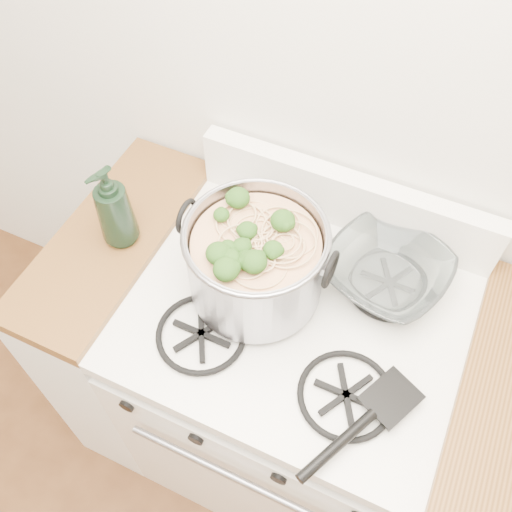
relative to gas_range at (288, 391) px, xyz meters
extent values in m
plane|color=silver|center=(0.00, 0.34, 0.91)|extent=(3.60, 0.00, 3.60)
cube|color=white|center=(0.00, 0.00, -0.03)|extent=(0.76, 0.65, 0.81)
cube|color=white|center=(0.00, 0.00, 0.44)|extent=(0.76, 0.65, 0.04)
cube|color=black|center=(0.00, -0.31, -0.02)|extent=(0.58, 0.02, 0.46)
cube|color=black|center=(0.00, 0.00, 0.48)|extent=(0.60, 0.56, 0.02)
cylinder|color=black|center=(-0.28, -0.32, 0.34)|extent=(0.04, 0.03, 0.04)
cylinder|color=black|center=(-0.10, -0.32, 0.34)|extent=(0.04, 0.03, 0.04)
cylinder|color=black|center=(0.10, -0.32, 0.34)|extent=(0.04, 0.03, 0.04)
cylinder|color=black|center=(0.28, -0.32, 0.34)|extent=(0.04, 0.03, 0.04)
cube|color=silver|center=(-0.51, 0.00, 0.00)|extent=(0.25, 0.65, 0.88)
cube|color=#4F3013|center=(-0.51, 0.00, 0.46)|extent=(0.25, 0.65, 0.04)
cylinder|color=gray|center=(-0.11, 0.01, 0.59)|extent=(0.30, 0.30, 0.20)
torus|color=gray|center=(-0.11, 0.01, 0.68)|extent=(0.31, 0.31, 0.01)
torus|color=black|center=(-0.27, 0.01, 0.66)|extent=(0.01, 0.08, 0.08)
torus|color=black|center=(0.06, 0.01, 0.66)|extent=(0.01, 0.08, 0.08)
cylinder|color=tan|center=(-0.11, 0.01, 0.57)|extent=(0.28, 0.28, 0.17)
sphere|color=#224612|center=(-0.11, 0.01, 0.68)|extent=(0.04, 0.04, 0.04)
sphere|color=#224612|center=(-0.11, 0.01, 0.68)|extent=(0.04, 0.04, 0.04)
sphere|color=#224612|center=(-0.11, 0.01, 0.68)|extent=(0.04, 0.04, 0.04)
sphere|color=#224612|center=(-0.11, 0.01, 0.68)|extent=(0.04, 0.04, 0.04)
sphere|color=#224612|center=(-0.11, 0.01, 0.68)|extent=(0.04, 0.04, 0.04)
sphere|color=#224612|center=(-0.11, 0.01, 0.68)|extent=(0.04, 0.04, 0.04)
sphere|color=#224612|center=(-0.11, 0.01, 0.68)|extent=(0.04, 0.04, 0.04)
sphere|color=#224612|center=(-0.11, 0.01, 0.68)|extent=(0.04, 0.04, 0.04)
sphere|color=#224612|center=(-0.11, 0.01, 0.68)|extent=(0.04, 0.04, 0.04)
sphere|color=#224612|center=(-0.11, 0.01, 0.68)|extent=(0.04, 0.04, 0.04)
sphere|color=#224612|center=(-0.11, 0.01, 0.68)|extent=(0.04, 0.04, 0.04)
sphere|color=#224612|center=(-0.11, 0.01, 0.68)|extent=(0.04, 0.04, 0.04)
sphere|color=#224612|center=(-0.11, 0.01, 0.68)|extent=(0.04, 0.04, 0.04)
imported|color=white|center=(0.15, 0.16, 0.50)|extent=(0.14, 0.14, 0.03)
imported|color=black|center=(-0.47, 0.01, 0.60)|extent=(0.12, 0.12, 0.23)
camera|label=1|loc=(0.19, -0.64, 1.60)|focal=40.00mm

